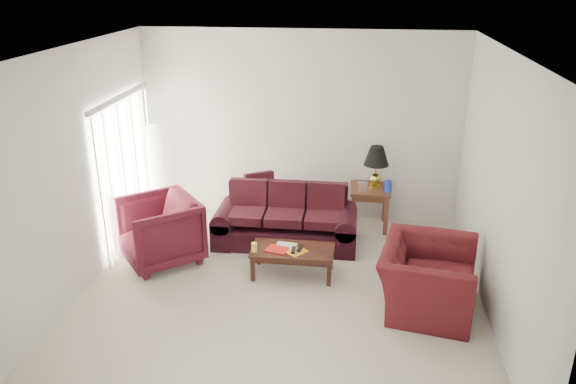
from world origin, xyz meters
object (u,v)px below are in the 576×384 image
at_px(armchair_left, 159,231).
at_px(coffee_table, 293,262).
at_px(sofa, 285,217).
at_px(floor_lamp, 157,172).
at_px(armchair_right, 427,278).
at_px(end_table, 369,207).

height_order(armchair_left, coffee_table, armchair_left).
relative_size(sofa, coffee_table, 1.92).
bearing_deg(coffee_table, floor_lamp, 128.43).
height_order(armchair_left, armchair_right, armchair_left).
bearing_deg(armchair_right, sofa, 62.77).
bearing_deg(coffee_table, end_table, 39.87).
bearing_deg(end_table, sofa, -149.10).
xyz_separation_m(floor_lamp, coffee_table, (2.38, -1.57, -0.60)).
distance_m(floor_lamp, coffee_table, 2.92).
xyz_separation_m(end_table, armchair_right, (0.66, -2.21, 0.06)).
bearing_deg(armchair_left, coffee_table, 45.97).
distance_m(end_table, armchair_left, 3.25).
bearing_deg(armchair_left, end_table, 77.81).
distance_m(sofa, end_table, 1.44).
bearing_deg(floor_lamp, armchair_left, -70.11).
relative_size(floor_lamp, armchair_left, 1.56).
xyz_separation_m(sofa, armchair_right, (1.89, -1.47, -0.03)).
distance_m(armchair_left, coffee_table, 1.90).
xyz_separation_m(floor_lamp, armchair_right, (4.06, -2.15, -0.39)).
height_order(floor_lamp, armchair_left, floor_lamp).
xyz_separation_m(armchair_left, coffee_table, (1.87, -0.16, -0.27)).
relative_size(end_table, armchair_right, 0.54).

